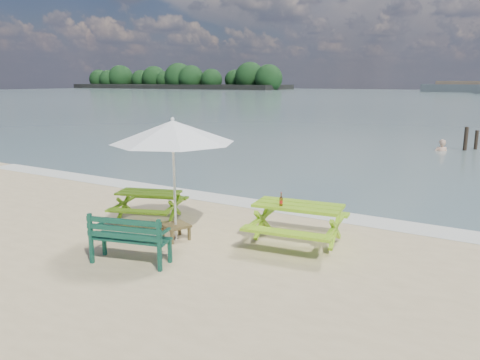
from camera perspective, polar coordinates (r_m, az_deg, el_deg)
The scene contains 10 objects.
foam_strip at distance 12.36m, azimuth 1.75°, elevation -2.91°, with size 22.00×0.90×0.01m, color silver.
island_headland at distance 186.22m, azimuth -7.86°, elevation 11.99°, with size 90.00×22.00×7.60m.
picnic_table_left at distance 11.09m, azimuth -10.99°, elevation -3.19°, with size 1.86×1.96×0.68m.
picnic_table_right at distance 9.38m, azimuth 7.06°, elevation -5.46°, with size 1.94×2.11×0.82m.
park_bench at distance 8.64m, azimuth -13.16°, elevation -8.10°, with size 1.50×0.82×0.88m.
side_table at distance 9.72m, azimuth -7.82°, elevation -6.24°, with size 0.64×0.64×0.32m.
patio_umbrella at distance 9.29m, azimuth -8.18°, elevation 5.84°, with size 3.22×3.22×2.44m.
beer_bottle at distance 9.09m, azimuth 5.02°, elevation -2.63°, with size 0.07×0.07×0.26m.
swimmer at distance 23.68m, azimuth 23.25°, elevation 2.51°, with size 0.74×0.61×1.73m.
mooring_pilings at distance 24.37m, azimuth 26.22°, elevation 4.26°, with size 0.57×0.77×1.30m.
Camera 1 is at (5.78, -5.85, 3.20)m, focal length 35.00 mm.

